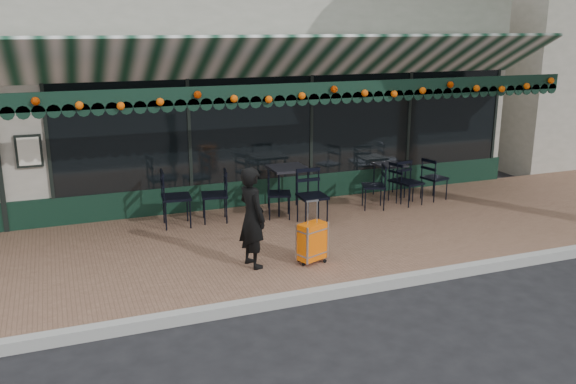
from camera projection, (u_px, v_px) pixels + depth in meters
name	position (u px, v px, depth m)	size (l,w,h in m)	color
ground	(331.00, 295.00, 8.21)	(80.00, 80.00, 0.00)	black
sidewalk	(279.00, 242.00, 9.99)	(18.00, 4.00, 0.15)	brown
curb	(333.00, 292.00, 8.12)	(18.00, 0.16, 0.15)	#9E9E99
restaurant_building	(195.00, 79.00, 14.67)	(12.00, 9.60, 4.50)	gray
woman	(252.00, 217.00, 8.63)	(0.53, 0.35, 1.46)	black
suitcase	(312.00, 242.00, 8.86)	(0.46, 0.36, 0.94)	#FD6408
cafe_table_a	(390.00, 167.00, 12.26)	(0.55, 0.55, 0.67)	black
cafe_table_b	(288.00, 171.00, 11.24)	(0.68, 0.68, 0.84)	black
chair_a_left	(374.00, 186.00, 11.48)	(0.43, 0.43, 0.86)	black
chair_a_right	(401.00, 181.00, 11.96)	(0.40, 0.40, 0.81)	black
chair_a_front	(410.00, 183.00, 11.74)	(0.42, 0.42, 0.85)	black
chair_a_extra	(435.00, 178.00, 12.10)	(0.43, 0.43, 0.85)	black
chair_b_left	(214.00, 196.00, 10.72)	(0.47, 0.47, 0.94)	black
chair_b_right	(279.00, 194.00, 10.94)	(0.43, 0.43, 0.86)	black
chair_b_front	(312.00, 197.00, 10.55)	(0.49, 0.49, 0.98)	black
chair_solo	(176.00, 198.00, 10.45)	(0.50, 0.50, 1.01)	black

